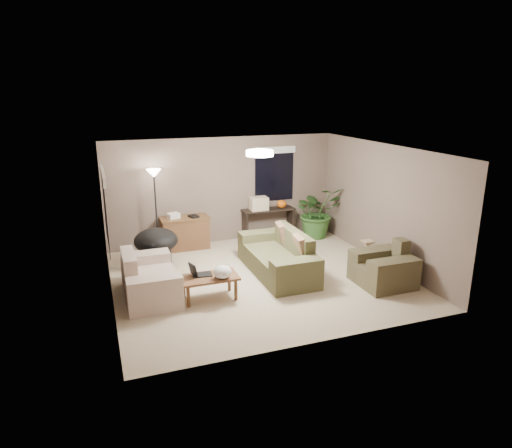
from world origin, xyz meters
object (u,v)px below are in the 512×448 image
object	(u,v)px
armchair	(384,269)
papasan_chair	(156,244)
coffee_table	(209,280)
desk	(185,233)
houseplant	(317,217)
main_sofa	(279,258)
loveseat	(148,280)
cat_scratching_post	(367,254)
console_table	(268,221)
floor_lamp	(154,184)

from	to	relation	value
armchair	papasan_chair	bearing A→B (deg)	148.29
coffee_table	desk	world-z (taller)	desk
houseplant	main_sofa	bearing A→B (deg)	-134.11
coffee_table	loveseat	bearing A→B (deg)	154.66
desk	loveseat	bearing A→B (deg)	-116.07
desk	main_sofa	bearing A→B (deg)	-54.39
cat_scratching_post	loveseat	bearing A→B (deg)	-179.11
console_table	cat_scratching_post	size ratio (longest dim) A/B	2.60
loveseat	houseplant	distance (m)	4.86
console_table	cat_scratching_post	distance (m)	2.67
floor_lamp	cat_scratching_post	size ratio (longest dim) A/B	3.82
papasan_chair	floor_lamp	size ratio (longest dim) A/B	0.53
floor_lamp	houseplant	bearing A→B (deg)	-1.44
loveseat	houseplant	xyz separation A→B (m)	(4.39, 2.08, 0.20)
main_sofa	cat_scratching_post	world-z (taller)	main_sofa
cat_scratching_post	armchair	bearing A→B (deg)	-106.57
main_sofa	loveseat	distance (m)	2.61
coffee_table	desk	distance (m)	2.77
desk	houseplant	world-z (taller)	houseplant
floor_lamp	papasan_chair	bearing A→B (deg)	-100.39
houseplant	cat_scratching_post	distance (m)	2.03
armchair	desk	xyz separation A→B (m)	(-3.11, 3.27, 0.08)
papasan_chair	houseplant	bearing A→B (deg)	9.00
loveseat	console_table	distance (m)	3.98
loveseat	papasan_chair	distance (m)	1.49
armchair	console_table	xyz separation A→B (m)	(-1.04, 3.33, 0.14)
main_sofa	houseplant	xyz separation A→B (m)	(1.79, 1.84, 0.21)
desk	console_table	distance (m)	2.07
houseplant	cat_scratching_post	bearing A→B (deg)	-85.51
papasan_chair	cat_scratching_post	xyz separation A→B (m)	(4.20, -1.37, -0.25)
loveseat	papasan_chair	bearing A→B (deg)	76.41
loveseat	floor_lamp	world-z (taller)	floor_lamp
armchair	coffee_table	distance (m)	3.28
papasan_chair	floor_lamp	bearing A→B (deg)	79.61
armchair	floor_lamp	distance (m)	5.07
desk	floor_lamp	world-z (taller)	floor_lamp
papasan_chair	houseplant	world-z (taller)	houseplant
floor_lamp	desk	bearing A→B (deg)	10.98
armchair	desk	distance (m)	4.51
loveseat	papasan_chair	size ratio (longest dim) A/B	1.59
armchair	houseplant	world-z (taller)	houseplant
floor_lamp	console_table	bearing A→B (deg)	3.88
armchair	cat_scratching_post	world-z (taller)	armchair
loveseat	houseplant	size ratio (longest dim) A/B	1.25
armchair	houseplant	distance (m)	3.05
coffee_table	floor_lamp	bearing A→B (deg)	100.88
loveseat	houseplant	bearing A→B (deg)	25.33
armchair	papasan_chair	world-z (taller)	armchair
coffee_table	desk	xyz separation A→B (m)	(0.13, 2.77, 0.02)
houseplant	floor_lamp	bearing A→B (deg)	178.56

